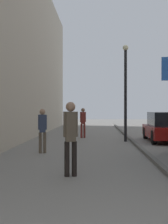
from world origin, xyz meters
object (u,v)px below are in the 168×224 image
object	(u,v)px
pedestrian_far_crossing	(42,128)
parked_car	(166,127)
pedestrian_main_foreground	(83,121)
lamp_post	(126,86)
pedestrian_mid_block	(71,133)

from	to	relation	value
pedestrian_far_crossing	parked_car	size ratio (longest dim) A/B	0.38
pedestrian_main_foreground	lamp_post	size ratio (longest dim) A/B	0.35
pedestrian_main_foreground	lamp_post	xyz separation A→B (m)	(2.18, -1.98, 1.77)
pedestrian_main_foreground	pedestrian_far_crossing	distance (m)	6.52
pedestrian_mid_block	lamp_post	xyz separation A→B (m)	(2.03, 8.53, 1.70)
pedestrian_main_foreground	parked_car	bearing A→B (deg)	-35.43
pedestrian_main_foreground	pedestrian_far_crossing	world-z (taller)	pedestrian_main_foreground
pedestrian_mid_block	pedestrian_far_crossing	size ratio (longest dim) A/B	1.10
pedestrian_far_crossing	parked_car	bearing A→B (deg)	25.06
parked_car	lamp_post	xyz separation A→B (m)	(-2.00, -0.12, 2.01)
pedestrian_mid_block	parked_car	size ratio (longest dim) A/B	0.42
lamp_post	parked_car	bearing A→B (deg)	3.47
pedestrian_mid_block	pedestrian_far_crossing	bearing A→B (deg)	92.92
pedestrian_mid_block	pedestrian_far_crossing	xyz separation A→B (m)	(-1.35, 4.10, -0.09)
pedestrian_main_foreground	parked_car	distance (m)	4.59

